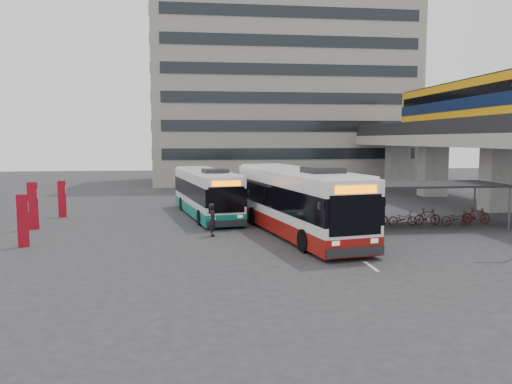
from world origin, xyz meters
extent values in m
plane|color=#28282B|center=(0.00, 0.00, 0.00)|extent=(120.00, 120.00, 0.00)
cube|color=gray|center=(17.00, 8.00, 2.30)|extent=(2.20, 1.60, 4.60)
cube|color=gray|center=(17.00, 18.00, 2.30)|extent=(2.20, 1.60, 4.60)
cube|color=gray|center=(17.00, 26.00, 2.30)|extent=(2.20, 1.60, 4.60)
cube|color=gray|center=(17.00, 12.00, 5.05)|extent=(8.00, 32.00, 0.90)
cube|color=black|center=(13.25, 12.00, 6.05)|extent=(0.35, 32.00, 1.10)
cube|color=orange|center=(17.00, 11.86, 7.60)|extent=(2.90, 20.00, 3.90)
cube|color=#0A173C|center=(17.00, 11.86, 7.80)|extent=(2.98, 20.02, 0.90)
cube|color=black|center=(17.00, 11.86, 8.60)|extent=(2.96, 19.20, 0.70)
cube|color=black|center=(17.00, 11.86, 9.55)|extent=(2.70, 19.60, 0.25)
cylinder|color=#595B60|center=(3.70, 4.80, 1.20)|extent=(0.12, 0.12, 2.40)
cylinder|color=#595B60|center=(13.30, 4.80, 1.20)|extent=(0.12, 0.12, 2.40)
cylinder|color=#595B60|center=(3.70, 1.20, 1.20)|extent=(0.12, 0.12, 2.40)
cylinder|color=#595B60|center=(13.30, 1.20, 1.20)|extent=(0.12, 0.12, 2.40)
cube|color=black|center=(8.50, 3.00, 2.48)|extent=(10.00, 4.00, 0.12)
imported|color=black|center=(4.50, 3.00, 0.45)|extent=(1.71, 0.60, 0.90)
imported|color=black|center=(6.10, 3.00, 0.50)|extent=(1.66, 0.47, 1.00)
imported|color=black|center=(7.70, 3.00, 0.45)|extent=(1.72, 0.60, 0.90)
imported|color=black|center=(9.30, 3.00, 0.50)|extent=(1.66, 0.47, 1.00)
imported|color=#350C0F|center=(10.90, 3.00, 0.45)|extent=(1.71, 0.60, 0.90)
imported|color=#3F0C0F|center=(12.50, 3.00, 0.50)|extent=(1.66, 0.47, 1.00)
cube|color=gray|center=(6.00, 36.00, 12.50)|extent=(30.00, 15.00, 25.00)
cube|color=beige|center=(2.50, -6.00, 0.01)|extent=(0.15, 1.60, 0.01)
cube|color=beige|center=(2.50, -3.00, 0.01)|extent=(0.15, 1.60, 0.01)
cube|color=beige|center=(2.50, 0.00, 0.01)|extent=(0.15, 1.60, 0.01)
cube|color=white|center=(0.88, 1.14, 1.96)|extent=(5.08, 13.18, 2.96)
cube|color=maroon|center=(0.88, 1.14, 0.59)|extent=(5.13, 13.23, 0.81)
cube|color=black|center=(0.88, 1.14, 2.10)|extent=(5.15, 13.21, 1.24)
cube|color=#ED6800|center=(2.07, -5.20, 3.06)|extent=(1.90, 0.43, 0.32)
cube|color=black|center=(1.47, -2.03, 3.68)|extent=(1.93, 1.99, 0.30)
cylinder|color=black|center=(0.37, -3.15, 0.54)|extent=(0.52, 1.12, 1.07)
cylinder|color=black|center=(1.48, 4.93, 0.54)|extent=(0.52, 1.12, 1.07)
cube|color=white|center=(-3.82, 8.44, 1.70)|extent=(4.41, 11.44, 2.56)
cube|color=#0C6C5C|center=(-3.82, 8.44, 0.51)|extent=(4.46, 11.48, 0.70)
cube|color=black|center=(-3.82, 8.44, 1.82)|extent=(4.47, 11.47, 1.07)
cube|color=#ED6800|center=(-2.79, 2.94, 2.66)|extent=(1.65, 0.39, 0.28)
cube|color=black|center=(-3.31, 5.69, 3.19)|extent=(1.68, 1.73, 0.26)
cylinder|color=black|center=(-4.25, 4.71, 0.47)|extent=(0.45, 0.97, 0.93)
cylinder|color=black|center=(-3.31, 11.72, 0.47)|extent=(0.45, 0.97, 0.93)
imported|color=black|center=(-3.65, 1.18, 0.88)|extent=(0.45, 0.66, 1.77)
cube|color=maroon|center=(-12.73, -0.39, 1.27)|extent=(0.53, 0.30, 2.54)
cube|color=white|center=(-12.73, -0.39, 1.93)|extent=(0.54, 0.21, 0.51)
cube|color=maroon|center=(-13.76, 4.50, 1.36)|extent=(0.56, 0.23, 2.72)
cube|color=white|center=(-13.76, 4.50, 2.07)|extent=(0.59, 0.11, 0.54)
cube|color=maroon|center=(-13.29, 8.99, 1.21)|extent=(0.50, 0.22, 2.43)
cube|color=white|center=(-13.29, 8.99, 1.84)|extent=(0.53, 0.12, 0.49)
camera|label=1|loc=(-4.55, -25.06, 5.12)|focal=35.00mm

